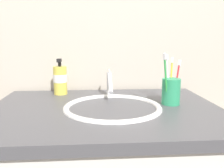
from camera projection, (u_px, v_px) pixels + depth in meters
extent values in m
cube|color=beige|center=(101.00, 35.00, 1.28)|extent=(2.12, 0.04, 2.40)
cube|color=#4C4C51|center=(105.00, 112.00, 0.96)|extent=(0.92, 0.68, 0.04)
ellipsoid|color=white|center=(113.00, 118.00, 0.96)|extent=(0.33, 0.33, 0.09)
torus|color=white|center=(113.00, 108.00, 0.95)|extent=(0.39, 0.39, 0.02)
cylinder|color=#595B60|center=(113.00, 128.00, 0.97)|extent=(0.03, 0.03, 0.01)
cylinder|color=silver|center=(109.00, 84.00, 1.14)|extent=(0.02, 0.02, 0.11)
cylinder|color=silver|center=(110.00, 83.00, 1.08)|extent=(0.02, 0.13, 0.08)
cylinder|color=silver|center=(109.00, 70.00, 1.14)|extent=(0.01, 0.05, 0.01)
cylinder|color=#2D9966|center=(171.00, 92.00, 1.00)|extent=(0.07, 0.07, 0.11)
cylinder|color=green|center=(166.00, 81.00, 0.95)|extent=(0.04, 0.04, 0.20)
cube|color=white|center=(165.00, 56.00, 0.92)|extent=(0.02, 0.02, 0.03)
cylinder|color=red|center=(176.00, 82.00, 1.01)|extent=(0.03, 0.03, 0.17)
cube|color=white|center=(179.00, 63.00, 1.01)|extent=(0.02, 0.02, 0.03)
cylinder|color=yellow|center=(171.00, 81.00, 1.02)|extent=(0.02, 0.03, 0.18)
cube|color=white|center=(172.00, 60.00, 1.01)|extent=(0.01, 0.02, 0.03)
cylinder|color=white|center=(168.00, 80.00, 1.01)|extent=(0.02, 0.04, 0.19)
cube|color=white|center=(167.00, 57.00, 1.01)|extent=(0.01, 0.02, 0.03)
cylinder|color=#DBCC4C|center=(60.00, 80.00, 1.18)|extent=(0.06, 0.06, 0.14)
cylinder|color=black|center=(60.00, 64.00, 1.16)|extent=(0.02, 0.02, 0.02)
cube|color=black|center=(59.00, 60.00, 1.15)|extent=(0.02, 0.04, 0.02)
cylinder|color=white|center=(60.00, 78.00, 1.18)|extent=(0.07, 0.07, 0.04)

